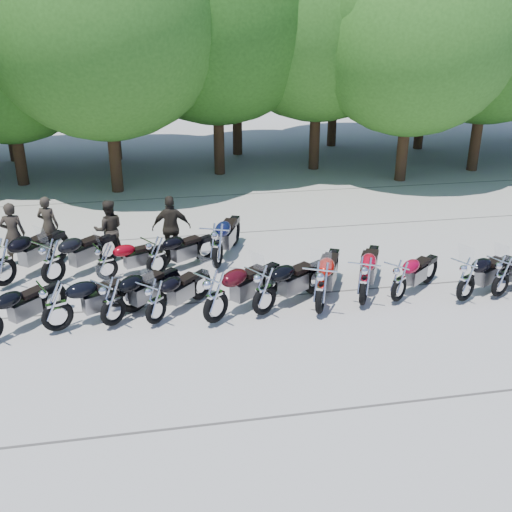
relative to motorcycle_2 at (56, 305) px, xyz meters
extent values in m
plane|color=#9E988F|center=(4.45, -0.60, -0.67)|extent=(90.00, 90.00, 0.00)
cylinder|color=#3A2614|center=(-2.81, 12.23, 0.98)|extent=(0.44, 0.44, 3.31)
sphere|color=#286319|center=(-2.81, 12.23, 4.64)|extent=(7.31, 7.31, 7.31)
cylinder|color=#3A2614|center=(0.88, 10.63, 1.29)|extent=(0.44, 0.44, 3.93)
sphere|color=#357721|center=(0.88, 10.63, 5.65)|extent=(8.70, 8.70, 8.70)
cylinder|color=#3A2614|center=(4.98, 12.48, 1.39)|extent=(0.44, 0.44, 4.13)
sphere|color=#286319|center=(4.98, 12.48, 5.97)|extent=(9.13, 9.13, 9.13)
cylinder|color=#3A2614|center=(9.06, 12.60, 1.37)|extent=(0.44, 0.44, 4.09)
sphere|color=#357721|center=(9.06, 12.60, 5.90)|extent=(9.04, 9.04, 9.04)
cylinder|color=#3A2614|center=(12.00, 10.21, 1.13)|extent=(0.44, 0.44, 3.62)
sphere|color=#357721|center=(12.00, 10.21, 5.14)|extent=(8.00, 8.00, 8.00)
cylinder|color=#3A2614|center=(15.65, 11.18, 1.31)|extent=(0.44, 0.44, 3.98)
sphere|color=#286319|center=(15.65, 11.18, 5.72)|extent=(8.79, 8.79, 8.79)
cylinder|color=#3A2614|center=(-3.84, 16.37, 1.09)|extent=(0.44, 0.44, 3.52)
cylinder|color=#3A2614|center=(0.69, 15.82, 1.04)|extent=(0.44, 0.44, 3.42)
sphere|color=#286319|center=(0.69, 15.82, 4.83)|extent=(7.56, 7.56, 7.56)
cylinder|color=#3A2614|center=(6.25, 15.86, 1.11)|extent=(0.44, 0.44, 3.56)
sphere|color=#286319|center=(6.25, 15.86, 5.06)|extent=(7.88, 7.88, 7.88)
cylinder|color=#3A2614|center=(11.14, 16.87, 1.20)|extent=(0.44, 0.44, 3.76)
sphere|color=#286319|center=(11.14, 16.87, 5.37)|extent=(8.31, 8.31, 8.31)
cylinder|color=#3A2614|center=(15.13, 15.49, 1.14)|extent=(0.44, 0.44, 3.63)
sphere|color=#357721|center=(15.13, 15.49, 5.16)|extent=(8.02, 8.02, 8.02)
imported|color=black|center=(-1.58, 4.06, 0.20)|extent=(0.65, 0.43, 1.75)
imported|color=black|center=(0.92, 4.05, 0.17)|extent=(0.88, 0.72, 1.68)
imported|color=black|center=(2.61, 3.74, 0.23)|extent=(1.07, 0.48, 1.80)
imported|color=#2A241C|center=(-0.78, 4.76, 0.16)|extent=(0.71, 0.58, 1.66)
camera|label=1|loc=(2.18, -11.79, 5.86)|focal=42.00mm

